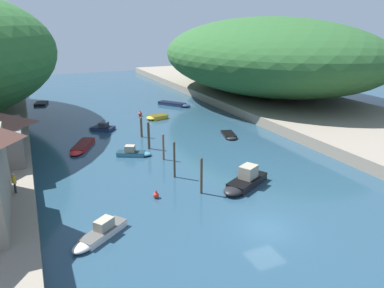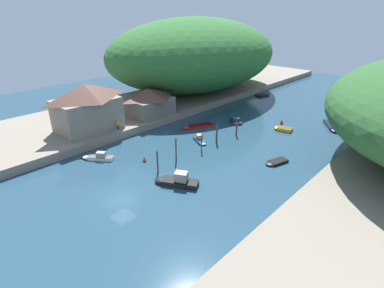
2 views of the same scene
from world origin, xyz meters
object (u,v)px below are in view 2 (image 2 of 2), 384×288
Objects in this scene: boat_small_dinghy at (263,95)px; boat_far_right_bank at (98,157)px; waterfront_building at (86,106)px; channel_buoy_far at (144,160)px; boat_red_skiff at (276,162)px; boat_near_quay at (235,121)px; boat_navy_launch at (200,140)px; channel_buoy_near at (282,122)px; boat_mid_channel at (197,126)px; boat_cabin_cruiser at (332,127)px; boat_moored_right at (283,129)px; person_on_quay at (118,124)px; boat_white_cruiser at (176,181)px; boathouse_shed at (149,101)px.

boat_far_right_bank is at bearing -75.41° from boat_small_dinghy.
waterfront_building is at bearing 29.58° from boat_far_right_bank.
waterfront_building reaches higher than channel_buoy_far.
boat_far_right_bank is at bearing 56.07° from boat_red_skiff.
boat_near_quay is at bearing -19.36° from boat_red_skiff.
boat_navy_launch is at bearing 84.09° from channel_buoy_far.
channel_buoy_near is (12.88, 33.52, -0.00)m from boat_far_right_bank.
boat_cabin_cruiser is (19.27, 17.87, 0.04)m from boat_mid_channel.
boat_moored_right is at bearing 48.38° from waterfront_building.
boat_navy_launch is at bearing -74.87° from person_on_quay.
boat_small_dinghy is (-15.15, 46.62, -0.37)m from boat_white_cruiser.
boat_red_skiff is 2.37× the size of person_on_quay.
boat_cabin_cruiser is at bearing -14.20° from boat_small_dinghy.
boat_moored_right is 2.15× the size of person_on_quay.
boat_white_cruiser is 19.71m from person_on_quay.
channel_buoy_far is (13.70, -12.20, -3.85)m from boathouse_shed.
boathouse_shed is 1.99× the size of boat_small_dinghy.
boat_white_cruiser is at bearing -122.03° from boat_near_quay.
waterfront_building is at bearing 13.88° from boat_cabin_cruiser.
channel_buoy_near is at bearing -36.12° from boat_small_dinghy.
boat_near_quay is at bearing -142.75° from channel_buoy_near.
waterfront_building reaches higher than boat_small_dinghy.
boat_moored_right is (9.06, 2.73, -0.06)m from boat_near_quay.
boat_white_cruiser is at bearing 56.98° from boat_navy_launch.
boat_cabin_cruiser is at bearing 65.82° from channel_buoy_far.
person_on_quay is (-26.22, -31.08, 2.10)m from boat_cabin_cruiser.
boat_red_skiff is 5.11× the size of channel_buoy_far.
channel_buoy_far is (-8.87, -26.21, 0.02)m from boat_moored_right.
boat_far_right_bank reaches higher than boat_cabin_cruiser.
boathouse_shed is at bearing -141.04° from channel_buoy_near.
boat_moored_right is 0.91× the size of boat_red_skiff.
boat_moored_right is at bearing -58.46° from channel_buoy_near.
boat_small_dinghy is at bearing 26.28° from boat_moored_right.
boathouse_shed is at bearing 1.93° from boat_cabin_cruiser.
boat_far_right_bank is (-1.71, -20.54, 0.15)m from boat_mid_channel.
boat_near_quay is 18.63m from boat_cabin_cruiser.
boat_navy_launch is 18.73m from channel_buoy_near.
waterfront_building reaches higher than boat_mid_channel.
waterfront_building is 23.66m from boat_white_cruiser.
boat_navy_launch reaches higher than boat_near_quay.
boat_near_quay is 22.97m from boat_small_dinghy.
boat_mid_channel reaches higher than boat_red_skiff.
waterfront_building is 2.50× the size of boat_small_dinghy.
boat_near_quay is 1.09× the size of boat_moored_right.
boat_near_quay is 23.37m from person_on_quay.
boathouse_shed is 27.05m from channel_buoy_near.
person_on_quay is (-5.24, 7.33, 2.00)m from boat_far_right_bank.
person_on_quay is (3.89, 3.38, -3.28)m from waterfront_building.
boat_white_cruiser is 1.34× the size of boat_small_dinghy.
boat_navy_launch reaches higher than boat_red_skiff.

